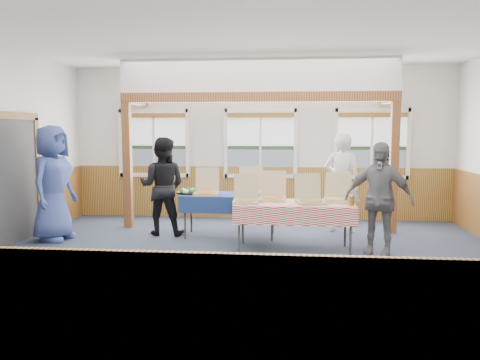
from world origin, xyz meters
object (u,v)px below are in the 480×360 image
object	(u,v)px
table_right	(294,206)
woman_black	(163,186)
table_left	(230,198)
person_grey	(379,199)
woman_white	(342,182)
man_blue	(53,183)

from	to	relation	value
table_right	woman_black	xyz separation A→B (m)	(-2.34, 0.90, 0.18)
table_left	person_grey	world-z (taller)	person_grey
table_left	woman_black	distance (m)	1.24
table_left	person_grey	distance (m)	2.59
person_grey	table_right	bearing A→B (deg)	-167.72
woman_black	person_grey	xyz separation A→B (m)	(3.59, -1.11, -0.02)
woman_white	woman_black	distance (m)	3.28
woman_white	woman_black	bearing A→B (deg)	26.77
table_left	man_blue	xyz separation A→B (m)	(-2.97, -0.56, 0.29)
man_blue	person_grey	distance (m)	5.36
table_right	woman_black	size ratio (longest dim) A/B	1.12
table_right	man_blue	world-z (taller)	man_blue
man_blue	person_grey	xyz separation A→B (m)	(5.33, -0.49, -0.12)
table_left	person_grey	size ratio (longest dim) A/B	1.02
table_right	woman_white	xyz separation A→B (m)	(0.90, 1.40, 0.22)
woman_white	man_blue	bearing A→B (deg)	30.62
table_right	person_grey	size ratio (longest dim) A/B	1.14
woman_white	person_grey	xyz separation A→B (m)	(0.35, -1.61, -0.06)
woman_white	man_blue	size ratio (longest dim) A/B	0.94
woman_black	man_blue	world-z (taller)	man_blue
table_right	man_blue	distance (m)	4.10
table_left	woman_white	distance (m)	2.10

